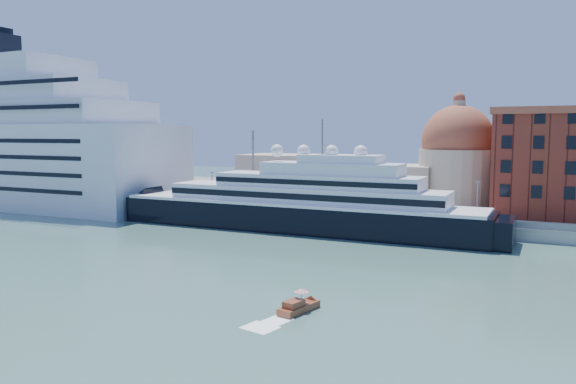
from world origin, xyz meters
The scene contains 9 objects.
ground centered at (0.00, 0.00, 0.00)m, with size 400.00×400.00×0.00m, color #38615A.
quay centered at (0.00, 34.00, 1.25)m, with size 180.00×10.00×2.50m, color gray.
land centered at (0.00, 75.00, 1.00)m, with size 260.00×72.00×2.00m, color slate.
quay_fence centered at (0.00, 29.50, 3.10)m, with size 180.00×0.10×1.20m, color slate.
superyacht centered at (-7.21, 23.00, 4.55)m, with size 88.20×12.23×26.36m.
service_barge centered at (-58.52, 20.54, 0.68)m, with size 10.80×4.65×2.36m.
water_taxi centered at (17.83, -25.26, 0.65)m, with size 3.09×5.96×2.70m.
church centered at (6.39, 57.72, 10.91)m, with size 66.00×18.00×25.50m.
lamp_posts centered at (-12.67, 32.27, 9.84)m, with size 120.80×2.40×18.00m.
Camera 1 is at (42.87, -80.71, 19.91)m, focal length 35.00 mm.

